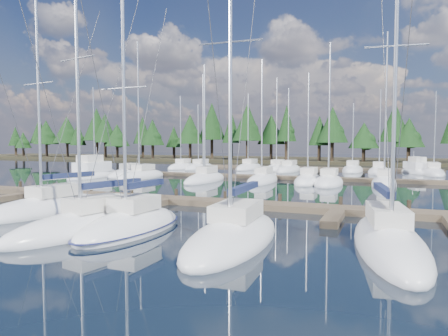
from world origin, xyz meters
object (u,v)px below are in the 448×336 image
at_px(main_dock, 165,201).
at_px(front_sailboat_3, 89,226).
at_px(front_sailboat_4, 131,226).
at_px(motor_yacht_left, 92,173).
at_px(front_sailboat_2, 49,208).
at_px(motor_yacht_right, 416,170).
at_px(front_sailboat_6, 389,242).
at_px(front_sailboat_5, 234,236).

relative_size(main_dock, front_sailboat_3, 2.91).
height_order(front_sailboat_4, motor_yacht_left, front_sailboat_4).
bearing_deg(front_sailboat_2, motor_yacht_right, 62.53).
height_order(front_sailboat_3, motor_yacht_left, front_sailboat_3).
distance_m(front_sailboat_2, motor_yacht_right, 51.30).
bearing_deg(front_sailboat_3, motor_yacht_left, 129.88).
bearing_deg(front_sailboat_6, front_sailboat_5, -166.90).
height_order(front_sailboat_2, front_sailboat_4, front_sailboat_2).
relative_size(front_sailboat_6, motor_yacht_left, 1.52).
height_order(front_sailboat_3, front_sailboat_5, front_sailboat_5).
bearing_deg(main_dock, front_sailboat_2, -128.68).
relative_size(front_sailboat_5, motor_yacht_left, 1.60).
distance_m(main_dock, front_sailboat_6, 16.48).
height_order(main_dock, motor_yacht_right, motor_yacht_right).
height_order(front_sailboat_3, motor_yacht_right, front_sailboat_3).
xyz_separation_m(front_sailboat_5, front_sailboat_6, (6.24, 1.45, 0.00)).
bearing_deg(front_sailboat_5, front_sailboat_3, -175.66).
relative_size(front_sailboat_5, motor_yacht_right, 1.86).
distance_m(front_sailboat_4, front_sailboat_6, 11.78).
distance_m(front_sailboat_3, motor_yacht_left, 33.02).
bearing_deg(motor_yacht_right, front_sailboat_3, -109.94).
height_order(front_sailboat_5, motor_yacht_left, front_sailboat_5).
distance_m(main_dock, front_sailboat_4, 9.09).
bearing_deg(motor_yacht_left, motor_yacht_right, 31.13).
bearing_deg(motor_yacht_left, main_dock, -38.68).
bearing_deg(main_dock, front_sailboat_6, -26.27).
bearing_deg(motor_yacht_left, front_sailboat_4, -46.80).
xyz_separation_m(main_dock, front_sailboat_3, (1.15, -9.31, 0.09)).
height_order(main_dock, front_sailboat_4, front_sailboat_4).
distance_m(main_dock, front_sailboat_2, 7.69).
bearing_deg(front_sailboat_4, front_sailboat_6, 6.16).
xyz_separation_m(front_sailboat_6, motor_yacht_right, (4.08, 46.80, 0.15)).
xyz_separation_m(front_sailboat_3, motor_yacht_left, (-21.17, 25.34, 0.22)).
distance_m(front_sailboat_3, front_sailboat_4, 2.06).
bearing_deg(front_sailboat_4, motor_yacht_left, 133.20).
bearing_deg(front_sailboat_4, motor_yacht_right, 71.82).
distance_m(main_dock, motor_yacht_right, 43.78).
bearing_deg(front_sailboat_4, front_sailboat_5, -1.97).
relative_size(main_dock, front_sailboat_2, 3.05).
distance_m(front_sailboat_2, front_sailboat_6, 19.63).
bearing_deg(motor_yacht_right, front_sailboat_2, -117.47).
distance_m(front_sailboat_6, motor_yacht_left, 41.89).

